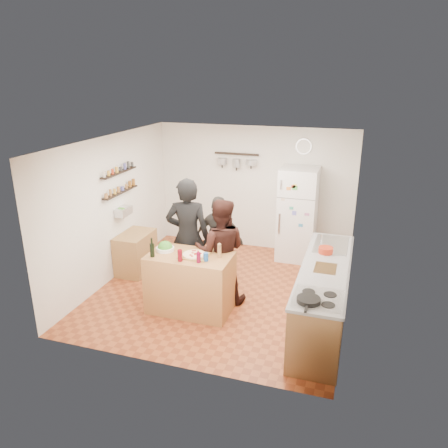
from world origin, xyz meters
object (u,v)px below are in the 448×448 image
(person_back, at_px, (219,239))
(skillet, at_px, (309,300))
(side_table, at_px, (136,252))
(pepper_mill, at_px, (219,252))
(fridge, at_px, (297,214))
(person_left, at_px, (188,237))
(person_center, at_px, (221,251))
(wine_bottle, at_px, (152,250))
(salad_bowl, at_px, (165,249))
(counter_run, at_px, (323,296))
(prep_island, at_px, (190,283))
(red_bowl, at_px, (326,250))
(salt_canister, at_px, (206,257))
(wall_clock, at_px, (304,146))

(person_back, bearing_deg, skillet, 139.76)
(skillet, height_order, side_table, skillet)
(pepper_mill, bearing_deg, fridge, 72.52)
(person_left, height_order, person_center, person_left)
(wine_bottle, height_order, skillet, wine_bottle)
(skillet, bearing_deg, pepper_mill, 146.54)
(person_left, relative_size, person_center, 1.15)
(pepper_mill, relative_size, skillet, 0.64)
(salad_bowl, relative_size, pepper_mill, 1.51)
(person_center, distance_m, person_back, 0.74)
(salad_bowl, relative_size, counter_run, 0.10)
(person_back, height_order, skillet, person_back)
(person_left, bearing_deg, prep_island, 101.06)
(skillet, bearing_deg, red_bowl, 88.17)
(salt_canister, relative_size, person_center, 0.07)
(person_back, distance_m, red_bowl, 1.90)
(person_left, bearing_deg, fridge, -140.95)
(skillet, xyz_separation_m, red_bowl, (0.05, 1.56, 0.02))
(person_center, distance_m, wall_clock, 2.86)
(wine_bottle, xyz_separation_m, skillet, (2.37, -0.67, -0.06))
(prep_island, xyz_separation_m, skillet, (1.87, -0.89, 0.49))
(salt_canister, distance_m, person_left, 0.88)
(salad_bowl, height_order, fridge, fridge)
(person_back, relative_size, counter_run, 0.58)
(skillet, xyz_separation_m, side_table, (-3.34, 1.87, -0.58))
(skillet, bearing_deg, counter_run, 84.68)
(skillet, bearing_deg, person_left, 145.67)
(salad_bowl, bearing_deg, pepper_mill, 0.00)
(wine_bottle, relative_size, red_bowl, 0.94)
(wine_bottle, relative_size, fridge, 0.11)
(wine_bottle, height_order, fridge, fridge)
(counter_run, height_order, fridge, fridge)
(wine_bottle, xyz_separation_m, salt_canister, (0.80, 0.10, -0.04))
(skillet, height_order, wall_clock, wall_clock)
(person_back, bearing_deg, red_bowl, 174.55)
(salt_canister, relative_size, person_back, 0.08)
(person_left, distance_m, skillet, 2.57)
(person_left, distance_m, fridge, 2.42)
(person_back, bearing_deg, fridge, -121.49)
(person_center, height_order, fridge, fridge)
(prep_island, xyz_separation_m, salad_bowl, (-0.42, 0.05, 0.48))
(salt_canister, bearing_deg, side_table, 148.19)
(wine_bottle, bearing_deg, side_table, 129.03)
(salad_bowl, xyz_separation_m, pepper_mill, (0.87, 0.00, 0.06))
(person_back, bearing_deg, salt_canister, 107.99)
(wine_bottle, distance_m, person_left, 0.82)
(counter_run, bearing_deg, side_table, 167.03)
(wine_bottle, bearing_deg, salad_bowl, 73.50)
(salt_canister, bearing_deg, person_center, 85.70)
(pepper_mill, distance_m, red_bowl, 1.60)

